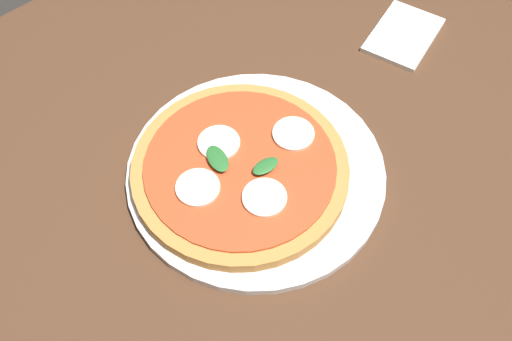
{
  "coord_description": "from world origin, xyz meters",
  "views": [
    {
      "loc": [
        0.31,
        0.33,
        1.42
      ],
      "look_at": [
        0.01,
        -0.01,
        0.75
      ],
      "focal_mm": 42.77,
      "sensor_mm": 36.0,
      "label": 1
    }
  ],
  "objects_px": {
    "serving_tray": "(256,172)",
    "pizza": "(240,169)",
    "napkin": "(403,35)",
    "dining_table": "(269,208)"
  },
  "relations": [
    {
      "from": "pizza",
      "to": "napkin",
      "type": "relative_size",
      "value": 2.21
    },
    {
      "from": "dining_table",
      "to": "pizza",
      "type": "distance_m",
      "value": 0.12
    },
    {
      "from": "serving_tray",
      "to": "napkin",
      "type": "relative_size",
      "value": 2.67
    },
    {
      "from": "serving_tray",
      "to": "napkin",
      "type": "height_order",
      "value": "serving_tray"
    },
    {
      "from": "serving_tray",
      "to": "napkin",
      "type": "bearing_deg",
      "value": -173.02
    },
    {
      "from": "pizza",
      "to": "napkin",
      "type": "xyz_separation_m",
      "value": [
        -0.37,
        -0.03,
        -0.02
      ]
    },
    {
      "from": "dining_table",
      "to": "napkin",
      "type": "height_order",
      "value": "napkin"
    },
    {
      "from": "serving_tray",
      "to": "napkin",
      "type": "xyz_separation_m",
      "value": [
        -0.35,
        -0.04,
        -0.0
      ]
    },
    {
      "from": "serving_tray",
      "to": "napkin",
      "type": "distance_m",
      "value": 0.35
    },
    {
      "from": "serving_tray",
      "to": "pizza",
      "type": "distance_m",
      "value": 0.03
    }
  ]
}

